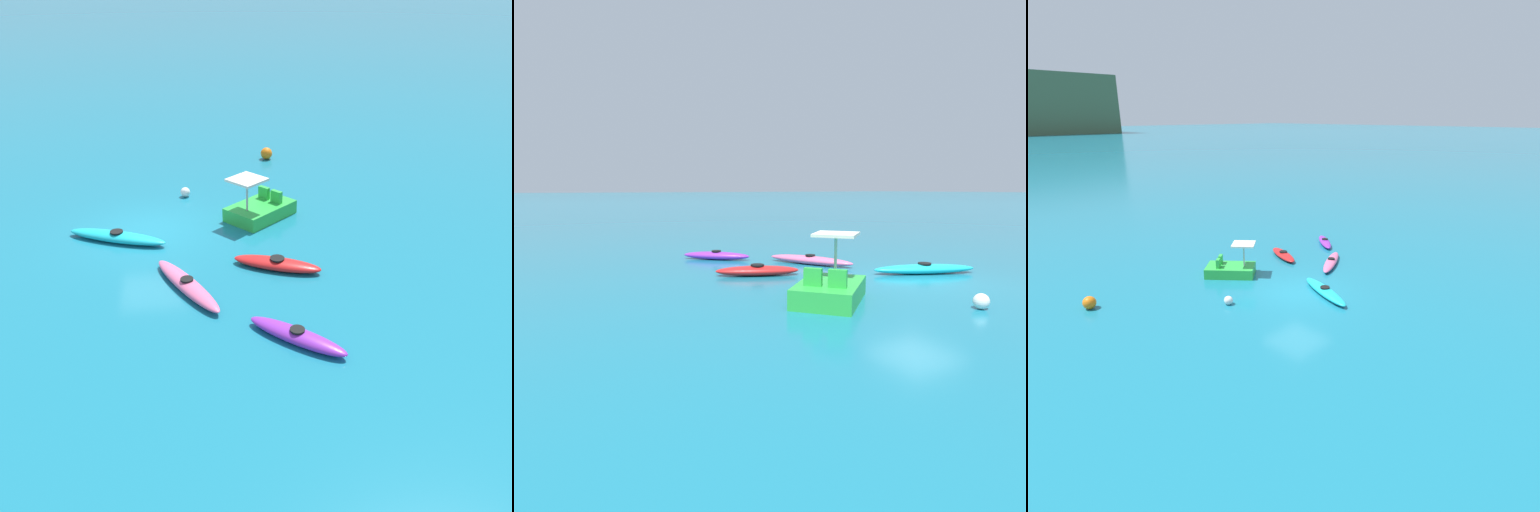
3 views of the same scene
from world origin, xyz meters
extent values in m
plane|color=#19728C|center=(0.00, 0.00, 0.00)|extent=(600.00, 600.00, 0.00)
ellipsoid|color=purple|center=(6.89, 3.86, 0.16)|extent=(2.25, 2.44, 0.32)
cylinder|color=black|center=(6.89, 3.86, 0.35)|extent=(0.53, 0.53, 0.05)
ellipsoid|color=#19B7C6|center=(0.69, -1.05, 0.16)|extent=(1.99, 3.48, 0.32)
cylinder|color=black|center=(0.69, -1.05, 0.35)|extent=(0.56, 0.56, 0.05)
ellipsoid|color=red|center=(3.21, 3.96, 0.16)|extent=(1.74, 2.78, 0.32)
cylinder|color=black|center=(3.21, 3.96, 0.35)|extent=(0.59, 0.59, 0.05)
ellipsoid|color=pink|center=(4.11, 1.22, 0.16)|extent=(3.31, 2.12, 0.32)
cylinder|color=black|center=(4.11, 1.22, 0.35)|extent=(0.50, 0.50, 0.05)
cube|color=green|center=(-0.65, 3.96, 0.25)|extent=(2.70, 2.80, 0.50)
cube|color=green|center=(-0.78, 4.58, 0.72)|extent=(0.44, 0.41, 0.44)
cube|color=green|center=(-1.24, 4.18, 0.72)|extent=(0.44, 0.41, 0.44)
cylinder|color=#B2B2B7|center=(-0.19, 3.43, 1.05)|extent=(0.08, 0.08, 1.10)
cube|color=silver|center=(-0.19, 3.43, 1.64)|extent=(1.55, 1.55, 0.08)
sphere|color=white|center=(-3.00, 1.27, 0.19)|extent=(0.38, 0.38, 0.38)
camera|label=1|loc=(17.68, 1.46, 8.29)|focal=38.68mm
camera|label=2|loc=(-9.24, 10.62, 2.84)|focal=30.70mm
camera|label=3|loc=(-13.45, -11.97, 7.73)|focal=29.90mm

